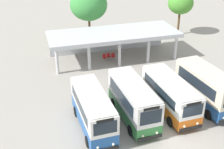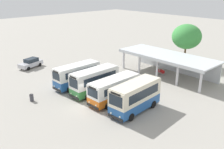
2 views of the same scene
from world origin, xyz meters
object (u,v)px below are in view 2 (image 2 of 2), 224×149
Objects in this scene: city_bus_second_in_row at (95,80)px; parked_car_flank at (31,63)px; city_bus_fourth_amber at (135,96)px; waiting_chair_end_by_column at (157,71)px; city_bus_nearest_orange at (77,75)px; city_bus_middle_cream at (114,88)px; waiting_chair_second_from_end at (161,71)px; waiting_chair_middle_seat at (163,72)px; litter_bin_apron at (32,98)px.

city_bus_second_in_row reaches higher than parked_car_flank.
city_bus_second_in_row is 7.10m from city_bus_fourth_amber.
city_bus_nearest_orange is at bearing -109.04° from waiting_chair_end_by_column.
city_bus_fourth_amber reaches higher than city_bus_middle_cream.
city_bus_middle_cream is at bearing 5.10° from city_bus_nearest_orange.
waiting_chair_end_by_column is (-6.25, 12.20, -1.39)m from city_bus_fourth_amber.
parked_car_flank reaches higher than waiting_chair_end_by_column.
city_bus_fourth_amber is 8.14× the size of waiting_chair_end_by_column.
parked_car_flank is (-12.77, -0.96, -0.97)m from city_bus_nearest_orange.
waiting_chair_second_from_end is 0.58m from waiting_chair_middle_seat.
waiting_chair_middle_seat is 0.96× the size of litter_bin_apron.
waiting_chair_middle_seat is at bearing 97.45° from city_bus_middle_cream.
city_bus_second_in_row is 8.27m from litter_bin_apron.
parked_car_flank reaches higher than litter_bin_apron.
city_bus_nearest_orange is 7.13m from city_bus_middle_cream.
city_bus_second_in_row is at bearing -99.01° from waiting_chair_middle_seat.
litter_bin_apron is at bearing -144.16° from city_bus_fourth_amber.
waiting_chair_end_by_column is (-2.70, 12.13, -1.17)m from city_bus_middle_cream.
parked_car_flank is 22.50m from waiting_chair_second_from_end.
waiting_chair_middle_seat is (18.28, 13.71, -0.31)m from parked_car_flank.
waiting_chair_middle_seat is 20.52m from litter_bin_apron.
parked_car_flank is 14.25m from litter_bin_apron.
city_bus_fourth_amber is (7.10, 0.21, 0.07)m from city_bus_second_in_row.
city_bus_fourth_amber is at bearing -62.88° from waiting_chair_end_by_column.
city_bus_fourth_amber is (3.55, -0.07, 0.23)m from city_bus_middle_cream.
waiting_chair_end_by_column is at bearing 117.12° from city_bus_fourth_amber.
waiting_chair_end_by_column is at bearing 77.80° from litter_bin_apron.
city_bus_fourth_amber is 13.66m from waiting_chair_second_from_end.
city_bus_second_in_row is 12.70m from waiting_chair_second_from_end.
litter_bin_apron is (12.89, -6.08, -0.37)m from parked_car_flank.
city_bus_second_in_row is 16.40m from parked_car_flank.
city_bus_fourth_amber is 1.52× the size of parked_car_flank.
city_bus_nearest_orange is at bearing 4.30° from parked_car_flank.
city_bus_nearest_orange reaches higher than city_bus_middle_cream.
city_bus_second_in_row is 8.21× the size of waiting_chair_second_from_end.
waiting_chair_middle_seat is (0.56, -0.15, 0.00)m from waiting_chair_second_from_end.
waiting_chair_second_from_end is (-2.14, 12.27, -1.17)m from city_bus_middle_cream.
waiting_chair_second_from_end is 20.52m from litter_bin_apron.
waiting_chair_second_from_end and waiting_chair_middle_seat have the same top height.
waiting_chair_middle_seat is (1.11, -0.01, 0.00)m from waiting_chair_end_by_column.
city_bus_fourth_amber is 13.77m from waiting_chair_end_by_column.
waiting_chair_end_by_column is (17.17, 13.72, -0.31)m from parked_car_flank.
city_bus_nearest_orange reaches higher than waiting_chair_second_from_end.
city_bus_middle_cream is 8.53× the size of waiting_chair_middle_seat.
city_bus_middle_cream is at bearing -82.55° from waiting_chair_middle_seat.
city_bus_second_in_row is 12.63m from waiting_chair_middle_seat.
waiting_chair_second_from_end is (-5.69, 12.34, -1.39)m from city_bus_fourth_amber.
city_bus_middle_cream is 1.59× the size of parked_car_flank.
waiting_chair_end_by_column is 1.00× the size of waiting_chair_middle_seat.
city_bus_fourth_amber is 8.14× the size of waiting_chair_middle_seat.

